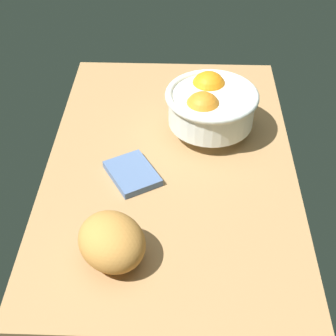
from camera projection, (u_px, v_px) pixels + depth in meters
ground_plane at (171, 167)px, 109.26cm from camera, size 83.89×53.48×3.00cm
fruit_bowl at (210, 106)px, 111.73cm from camera, size 20.83×20.83×12.48cm
bread_loaf at (112, 242)px, 85.74cm from camera, size 17.12×16.82×8.78cm
napkin_folded at (132, 173)px, 104.22cm from camera, size 14.20×13.20×1.52cm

